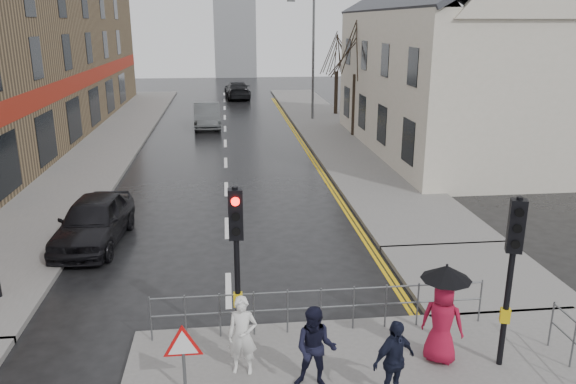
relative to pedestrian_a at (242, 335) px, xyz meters
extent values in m
plane|color=black|center=(-0.25, 0.70, -0.91)|extent=(120.00, 120.00, 0.00)
cube|color=#605E5B|center=(-6.75, 23.70, -0.84)|extent=(4.00, 44.00, 0.14)
cube|color=#605E5B|center=(6.25, 25.70, -0.84)|extent=(4.00, 40.00, 0.14)
cube|color=#605E5B|center=(6.25, 3.70, -0.84)|extent=(4.00, 4.20, 0.14)
cube|color=beige|center=(11.75, 18.70, 2.59)|extent=(9.00, 16.00, 7.00)
cube|color=gray|center=(1.25, 62.70, 8.09)|extent=(5.00, 5.00, 18.00)
cylinder|color=black|center=(-0.05, 0.90, 0.93)|extent=(0.11, 0.11, 3.40)
cube|color=black|center=(-0.05, 0.90, 2.08)|extent=(0.28, 0.22, 1.00)
cylinder|color=#FF0C07|center=(-0.05, 0.76, 2.38)|extent=(0.16, 0.04, 0.16)
cylinder|color=black|center=(-0.05, 0.76, 2.08)|extent=(0.16, 0.04, 0.16)
cylinder|color=black|center=(-0.05, 0.76, 1.78)|extent=(0.16, 0.04, 0.16)
cube|color=gold|center=(-0.05, 0.90, 0.28)|extent=(0.18, 0.14, 0.28)
cylinder|color=black|center=(4.95, -0.30, 0.93)|extent=(0.11, 0.11, 3.40)
cube|color=black|center=(4.95, -0.30, 2.08)|extent=(0.34, 0.30, 1.00)
cylinder|color=black|center=(4.90, -0.43, 2.38)|extent=(0.16, 0.09, 0.16)
cylinder|color=black|center=(4.90, -0.43, 2.08)|extent=(0.16, 0.09, 0.16)
cylinder|color=black|center=(4.90, -0.43, 1.78)|extent=(0.16, 0.09, 0.16)
cube|color=gold|center=(4.95, -0.30, 0.28)|extent=(0.22, 0.19, 0.28)
cylinder|color=#595B5E|center=(-1.85, 1.30, -0.27)|extent=(0.04, 0.04, 1.00)
cylinder|color=#595B5E|center=(5.25, 1.30, -0.27)|extent=(0.04, 0.04, 1.00)
cylinder|color=#595B5E|center=(1.70, 1.30, 0.18)|extent=(7.10, 0.04, 0.04)
cylinder|color=#595B5E|center=(1.70, 1.30, -0.22)|extent=(7.10, 0.04, 0.04)
cylinder|color=#595B5E|center=(6.25, 0.20, -0.27)|extent=(0.04, 0.04, 1.00)
cylinder|color=#595B5E|center=(-1.05, -0.50, -0.35)|extent=(0.06, 0.06, 0.85)
cylinder|color=red|center=(-1.05, -0.50, 0.18)|extent=(0.80, 0.03, 0.80)
cylinder|color=white|center=(-1.05, -0.52, 0.18)|extent=(0.60, 0.03, 0.60)
cylinder|color=#595B5E|center=(5.75, 28.70, 3.23)|extent=(0.16, 0.16, 8.00)
cube|color=#595B5E|center=(4.25, 28.70, 6.93)|extent=(0.50, 0.25, 0.18)
cylinder|color=#31251B|center=(7.25, 22.70, 0.98)|extent=(0.26, 0.26, 3.50)
cylinder|color=#31251B|center=(7.75, 30.70, 0.73)|extent=(0.26, 0.26, 3.00)
imported|color=silver|center=(0.00, 0.00, 0.00)|extent=(0.63, 0.48, 1.55)
imported|color=black|center=(1.28, -0.62, 0.02)|extent=(0.91, 0.80, 1.58)
imported|color=maroon|center=(3.83, -0.04, 0.07)|extent=(0.98, 0.89, 1.68)
cylinder|color=black|center=(3.83, -0.04, 0.17)|extent=(0.02, 0.02, 1.88)
cone|color=black|center=(3.83, -0.04, 1.10)|extent=(0.96, 0.96, 0.28)
imported|color=black|center=(2.57, -1.10, -0.01)|extent=(0.97, 0.72, 1.52)
imported|color=black|center=(-4.25, 7.28, -0.18)|extent=(2.08, 4.45, 1.48)
imported|color=#434648|center=(-1.38, 26.86, -0.14)|extent=(1.84, 4.75, 1.54)
imported|color=black|center=(0.91, 40.81, -0.17)|extent=(2.34, 5.20, 1.48)
camera|label=1|loc=(-0.18, -9.24, 5.59)|focal=35.00mm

